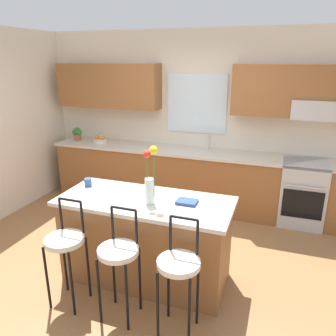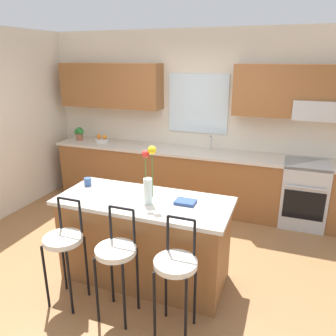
% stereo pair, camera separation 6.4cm
% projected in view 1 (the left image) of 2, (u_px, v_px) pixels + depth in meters
% --- Properties ---
extents(ground_plane, '(14.00, 14.00, 0.00)m').
position_uv_depth(ground_plane, '(150.00, 263.00, 3.86)').
color(ground_plane, olive).
extents(back_wall_assembly, '(5.60, 0.50, 2.70)m').
position_uv_depth(back_wall_assembly, '(198.00, 110.00, 5.16)').
color(back_wall_assembly, beige).
rests_on(back_wall_assembly, ground).
extents(counter_run, '(4.56, 0.64, 0.92)m').
position_uv_depth(counter_run, '(190.00, 178.00, 5.24)').
color(counter_run, brown).
rests_on(counter_run, ground).
extents(sink_faucet, '(0.02, 0.13, 0.23)m').
position_uv_depth(sink_faucet, '(210.00, 141.00, 5.10)').
color(sink_faucet, '#B7BABC').
rests_on(sink_faucet, counter_run).
extents(oven_range, '(0.60, 0.64, 0.92)m').
position_uv_depth(oven_range, '(302.00, 192.00, 4.70)').
color(oven_range, '#B7BABC').
rests_on(oven_range, ground).
extents(kitchen_island, '(1.77, 0.77, 0.92)m').
position_uv_depth(kitchen_island, '(146.00, 239.00, 3.47)').
color(kitchen_island, brown).
rests_on(kitchen_island, ground).
extents(bar_stool_near, '(0.36, 0.36, 1.04)m').
position_uv_depth(bar_stool_near, '(65.00, 244.00, 3.06)').
color(bar_stool_near, black).
rests_on(bar_stool_near, ground).
extents(bar_stool_middle, '(0.36, 0.36, 1.04)m').
position_uv_depth(bar_stool_middle, '(119.00, 256.00, 2.88)').
color(bar_stool_middle, black).
rests_on(bar_stool_middle, ground).
extents(bar_stool_far, '(0.36, 0.36, 1.04)m').
position_uv_depth(bar_stool_far, '(179.00, 268.00, 2.71)').
color(bar_stool_far, black).
rests_on(bar_stool_far, ground).
extents(flower_vase, '(0.14, 0.09, 0.59)m').
position_uv_depth(flower_vase, '(150.00, 180.00, 3.15)').
color(flower_vase, silver).
rests_on(flower_vase, kitchen_island).
extents(mug_ceramic, '(0.08, 0.08, 0.09)m').
position_uv_depth(mug_ceramic, '(88.00, 182.00, 3.66)').
color(mug_ceramic, '#33518C').
rests_on(mug_ceramic, kitchen_island).
extents(cookbook, '(0.20, 0.15, 0.03)m').
position_uv_depth(cookbook, '(187.00, 202.00, 3.23)').
color(cookbook, navy).
rests_on(cookbook, kitchen_island).
extents(fruit_bowl_oranges, '(0.24, 0.24, 0.13)m').
position_uv_depth(fruit_bowl_oranges, '(100.00, 140.00, 5.58)').
color(fruit_bowl_oranges, silver).
rests_on(fruit_bowl_oranges, counter_run).
extents(potted_plant_small, '(0.19, 0.13, 0.23)m').
position_uv_depth(potted_plant_small, '(77.00, 133.00, 5.69)').
color(potted_plant_small, '#9E5B3D').
rests_on(potted_plant_small, counter_run).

